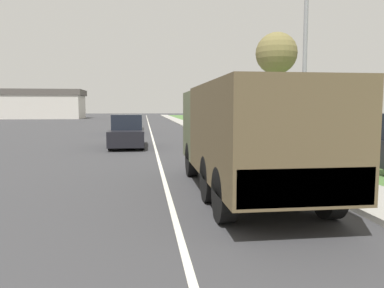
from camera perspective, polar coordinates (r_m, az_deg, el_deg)
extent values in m
plane|color=#38383A|center=(38.62, -6.46, 2.48)|extent=(180.00, 180.00, 0.00)
cube|color=silver|center=(38.62, -6.46, 2.48)|extent=(0.12, 120.00, 0.00)
cube|color=#9E9B93|center=(38.94, 0.18, 2.63)|extent=(1.80, 120.00, 0.12)
cube|color=#4C7538|center=(39.75, 6.48, 2.58)|extent=(7.00, 120.00, 0.02)
cube|color=#545B3D|center=(11.61, 4.84, 2.88)|extent=(2.32, 1.97, 2.02)
cube|color=brown|center=(8.21, 10.00, 1.87)|extent=(2.32, 5.07, 2.07)
cube|color=#545B3D|center=(5.99, 16.99, -6.31)|extent=(2.20, 0.10, 0.60)
cube|color=red|center=(5.63, 9.03, -4.80)|extent=(0.12, 0.06, 0.12)
cube|color=red|center=(6.34, 24.31, -4.07)|extent=(0.12, 0.06, 0.12)
cylinder|color=black|center=(11.44, -0.04, -2.35)|extent=(0.30, 1.02, 1.02)
cylinder|color=black|center=(11.86, 9.67, -2.15)|extent=(0.30, 1.02, 1.02)
cylinder|color=black|center=(6.89, 4.92, -7.72)|extent=(0.30, 1.02, 1.02)
cylinder|color=black|center=(7.57, 20.12, -6.83)|extent=(0.30, 1.02, 1.02)
cylinder|color=black|center=(8.35, 2.71, -5.35)|extent=(0.30, 1.02, 1.02)
cylinder|color=black|center=(8.92, 15.62, -4.84)|extent=(0.30, 1.02, 1.02)
cube|color=black|center=(20.04, -9.80, 1.14)|extent=(1.75, 4.59, 0.77)
cube|color=black|center=(20.09, -9.82, 3.36)|extent=(1.54, 2.06, 0.77)
cylinder|color=black|center=(21.57, -11.68, 0.78)|extent=(0.20, 0.64, 0.64)
cylinder|color=black|center=(21.50, -7.56, 0.84)|extent=(0.20, 0.64, 0.64)
cylinder|color=black|center=(18.65, -12.36, 0.03)|extent=(0.20, 0.64, 0.64)
cylinder|color=black|center=(18.58, -7.59, 0.09)|extent=(0.20, 0.64, 0.64)
cube|color=navy|center=(30.15, -10.09, 2.46)|extent=(1.75, 4.10, 0.60)
cube|color=black|center=(30.20, -10.10, 3.65)|extent=(1.54, 1.84, 0.64)
cylinder|color=black|center=(31.51, -11.38, 2.28)|extent=(0.20, 0.64, 0.64)
cylinder|color=black|center=(31.44, -8.56, 2.32)|extent=(0.20, 0.64, 0.64)
cylinder|color=black|center=(28.90, -11.74, 1.98)|extent=(0.20, 0.64, 0.64)
cylinder|color=black|center=(28.82, -8.67, 2.03)|extent=(0.20, 0.64, 0.64)
cylinder|color=gray|center=(13.18, 16.77, 10.86)|extent=(0.14, 0.14, 6.47)
cylinder|color=brown|center=(24.79, 12.58, 6.20)|extent=(0.27, 0.27, 4.77)
sphere|color=olive|center=(25.02, 12.74, 13.33)|extent=(2.63, 2.63, 2.63)
cube|color=beige|center=(74.99, -23.05, 5.20)|extent=(17.54, 8.01, 4.24)
cube|color=#514C47|center=(75.03, -23.13, 7.22)|extent=(18.24, 8.33, 1.06)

